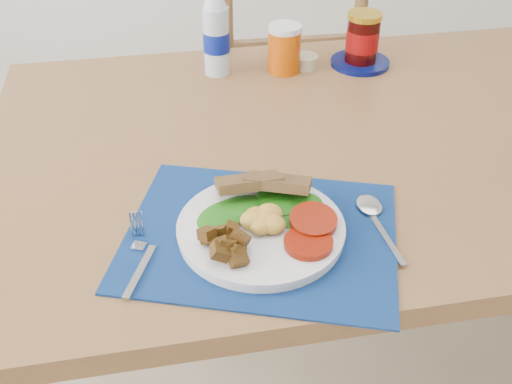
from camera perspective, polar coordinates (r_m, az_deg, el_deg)
table at (r=1.23m, az=8.94°, el=2.22°), size 1.40×0.90×0.75m
chair_far at (r=1.81m, az=2.67°, el=10.91°), size 0.43×0.41×1.12m
placemat at (r=0.92m, az=0.46°, el=-4.07°), size 0.49×0.44×0.00m
breakfast_plate at (r=0.90m, az=0.20°, el=-3.32°), size 0.25×0.25×0.06m
fork at (r=0.89m, az=-11.06°, el=-5.92°), size 0.05×0.15×0.00m
spoon at (r=0.96m, az=11.24°, el=-2.33°), size 0.04×0.17×0.00m
water_bottle at (r=1.37m, az=-3.81°, el=14.67°), size 0.06×0.06×0.20m
juice_glass at (r=1.39m, az=2.71°, el=13.37°), size 0.07×0.07×0.10m
ramekin at (r=1.43m, az=4.75°, el=12.27°), size 0.06×0.06×0.03m
jam_on_saucer at (r=1.44m, az=10.08°, el=13.85°), size 0.14×0.14×0.12m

